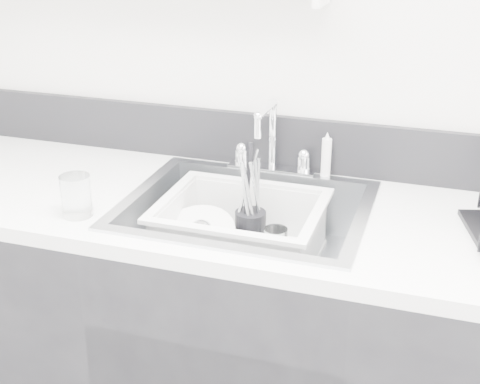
% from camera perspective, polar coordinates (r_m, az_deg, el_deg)
% --- Properties ---
extents(counter_run, '(3.20, 0.62, 0.92)m').
position_cam_1_polar(counter_run, '(2.00, 0.46, -13.26)').
color(counter_run, black).
rests_on(counter_run, ground).
extents(backsplash, '(3.20, 0.02, 0.16)m').
position_cam_1_polar(backsplash, '(2.00, 3.12, 4.31)').
color(backsplash, black).
rests_on(backsplash, counter_run).
extents(sink, '(0.64, 0.52, 0.20)m').
position_cam_1_polar(sink, '(1.80, 0.50, -3.78)').
color(sink, silver).
rests_on(sink, counter_run).
extents(faucet, '(0.26, 0.18, 0.23)m').
position_cam_1_polar(faucet, '(1.96, 2.70, 3.29)').
color(faucet, silver).
rests_on(faucet, counter_run).
extents(side_sprayer, '(0.03, 0.03, 0.14)m').
position_cam_1_polar(side_sprayer, '(1.93, 7.37, 3.12)').
color(side_sprayer, silver).
rests_on(side_sprayer, counter_run).
extents(wash_tub, '(0.45, 0.37, 0.17)m').
position_cam_1_polar(wash_tub, '(1.81, 0.08, -3.38)').
color(wash_tub, silver).
rests_on(wash_tub, sink).
extents(plate_stack, '(0.27, 0.26, 0.11)m').
position_cam_1_polar(plate_stack, '(1.83, -3.52, -4.59)').
color(plate_stack, white).
rests_on(plate_stack, wash_tub).
extents(utensil_cup, '(0.09, 0.09, 0.29)m').
position_cam_1_polar(utensil_cup, '(1.85, 0.89, -2.98)').
color(utensil_cup, black).
rests_on(utensil_cup, wash_tub).
extents(ladle, '(0.29, 0.20, 0.08)m').
position_cam_1_polar(ladle, '(1.80, -1.74, -4.65)').
color(ladle, silver).
rests_on(ladle, wash_tub).
extents(tumbler_in_tub, '(0.07, 0.07, 0.09)m').
position_cam_1_polar(tumbler_in_tub, '(1.80, 3.05, -4.45)').
color(tumbler_in_tub, white).
rests_on(tumbler_in_tub, wash_tub).
extents(tumbler_counter, '(0.10, 0.10, 0.11)m').
position_cam_1_polar(tumbler_counter, '(1.74, -13.80, -0.32)').
color(tumbler_counter, white).
rests_on(tumbler_counter, counter_run).
extents(bowl_small, '(0.12, 0.12, 0.03)m').
position_cam_1_polar(bowl_small, '(1.73, 2.31, -6.89)').
color(bowl_small, white).
rests_on(bowl_small, wash_tub).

